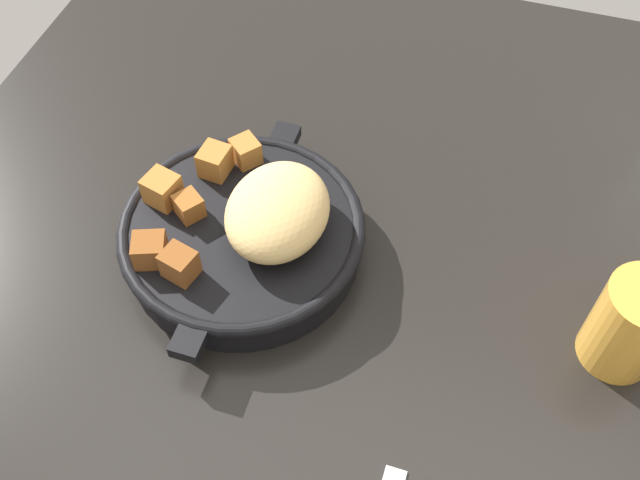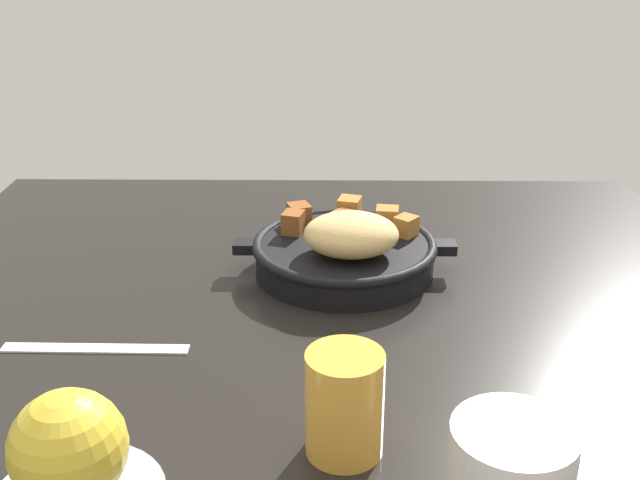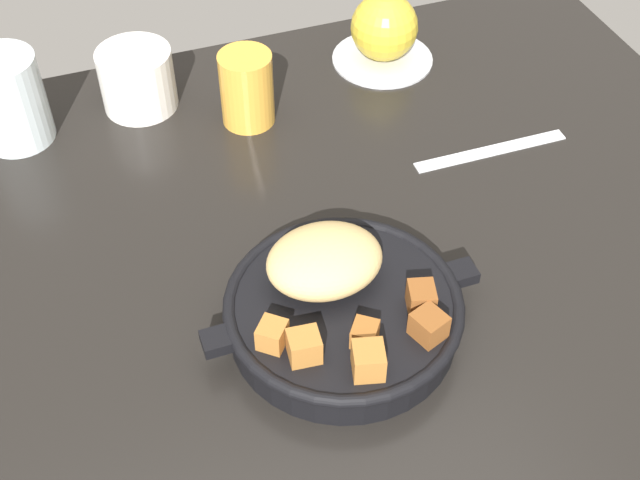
{
  "view_description": "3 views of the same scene",
  "coord_description": "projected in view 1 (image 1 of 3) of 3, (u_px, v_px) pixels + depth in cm",
  "views": [
    {
      "loc": [
        31.0,
        9.89,
        53.44
      ],
      "look_at": [
        -1.74,
        -0.28,
        6.72
      ],
      "focal_mm": 41.33,
      "sensor_mm": 36.0,
      "label": 1
    },
    {
      "loc": [
        -1.49,
        72.7,
        38.72
      ],
      "look_at": [
        -0.62,
        -2.45,
        6.26
      ],
      "focal_mm": 43.07,
      "sensor_mm": 36.0,
      "label": 2
    },
    {
      "loc": [
        -21.39,
        -51.99,
        60.84
      ],
      "look_at": [
        -3.67,
        -2.48,
        6.34
      ],
      "focal_mm": 47.71,
      "sensor_mm": 36.0,
      "label": 3
    }
  ],
  "objects": [
    {
      "name": "ground_plane",
      "position": [
        317.0,
        311.0,
        0.63
      ],
      "size": [
        94.53,
        80.82,
        2.4
      ],
      "primitive_type": "cube",
      "color": "black"
    },
    {
      "name": "cast_iron_skillet",
      "position": [
        246.0,
        231.0,
        0.63
      ],
      "size": [
        25.57,
        21.3,
        8.34
      ],
      "color": "black",
      "rests_on": "ground_plane"
    },
    {
      "name": "juice_glass_amber",
      "position": [
        631.0,
        325.0,
        0.56
      ],
      "size": [
        6.04,
        6.04,
        8.59
      ],
      "primitive_type": "cylinder",
      "color": "gold",
      "rests_on": "ground_plane"
    }
  ]
}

